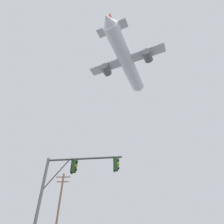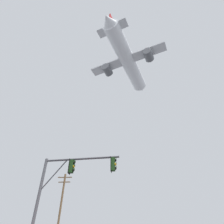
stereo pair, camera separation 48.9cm
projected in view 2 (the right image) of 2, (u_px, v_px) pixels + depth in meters
name	position (u px, v px, depth m)	size (l,w,h in m)	color
signal_pole_near	(68.00, 180.00, 12.40)	(5.55, 0.77, 6.36)	#4C4C51
utility_pole	(61.00, 207.00, 25.55)	(2.20, 0.28, 9.86)	brown
airplane	(127.00, 61.00, 48.23)	(19.94, 25.82, 7.24)	white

